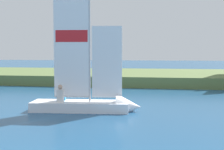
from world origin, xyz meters
TOP-DOWN VIEW (x-y plane):
  - shore_bank at (0.00, 23.62)m, footprint 80.00×12.38m
  - sailboat at (-0.19, 8.49)m, footprint 4.93×1.68m

SIDE VIEW (x-z plane):
  - shore_bank at x=0.00m, z-range 0.00..0.81m
  - sailboat at x=-0.19m, z-range -2.50..3.40m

